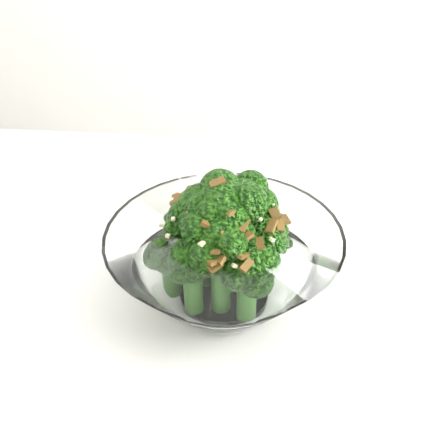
# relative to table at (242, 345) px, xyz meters

# --- Properties ---
(table) EXTENTS (1.23, 0.84, 0.75)m
(table) POSITION_rel_table_xyz_m (0.00, 0.00, 0.00)
(table) COLOR white
(table) RESTS_ON ground
(broccoli_dish) EXTENTS (0.24, 0.24, 0.15)m
(broccoli_dish) POSITION_rel_table_xyz_m (-0.02, 0.01, 0.12)
(broccoli_dish) COLOR white
(broccoli_dish) RESTS_ON table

